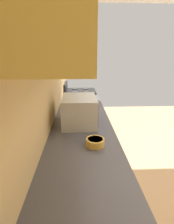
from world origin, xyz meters
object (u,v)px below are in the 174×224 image
at_px(oven_range, 81,111).
at_px(microwave, 80,110).
at_px(bowl, 95,142).
at_px(kettle, 88,103).

height_order(oven_range, microwave, microwave).
xyz_separation_m(oven_range, microwave, (-1.78, 0.02, 0.58)).
bearing_deg(oven_range, microwave, 179.30).
height_order(microwave, bowl, microwave).
bearing_deg(microwave, oven_range, -0.70).
relative_size(oven_range, bowl, 6.74).
bearing_deg(bowl, microwave, 14.16).
height_order(bowl, kettle, kettle).
xyz_separation_m(bowl, kettle, (1.10, -0.00, 0.03)).
height_order(microwave, kettle, microwave).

